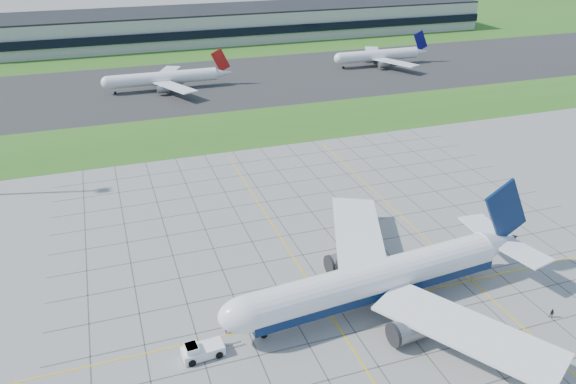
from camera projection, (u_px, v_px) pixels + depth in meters
name	position (u px, v px, depth m)	size (l,w,h in m)	color
ground	(377.00, 294.00, 98.17)	(1400.00, 1400.00, 0.00)	gray
grass_median	(244.00, 128.00, 174.44)	(700.00, 35.00, 0.04)	#2A5F1B
asphalt_taxiway	(208.00, 83.00, 221.04)	(700.00, 75.00, 0.04)	#383838
grass_far	(168.00, 33.00, 314.27)	(700.00, 145.00, 0.04)	#2A5F1B
apron_markings	(353.00, 260.00, 107.69)	(120.00, 130.00, 0.03)	#474744
terminal	(248.00, 22.00, 301.18)	(260.00, 43.00, 15.80)	#B7B7B2
airliner	(378.00, 279.00, 93.28)	(59.22, 59.78, 18.64)	white
pushback_tug	(201.00, 350.00, 83.73)	(9.24, 3.68, 2.55)	white
crew_near	(226.00, 329.00, 88.57)	(0.59, 0.39, 1.61)	black
crew_far	(552.00, 314.00, 91.92)	(0.81, 0.63, 1.66)	black
distant_jet_1	(165.00, 78.00, 211.24)	(46.23, 42.66, 14.08)	white
distant_jet_2	(379.00, 55.00, 245.39)	(42.74, 42.66, 14.08)	white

